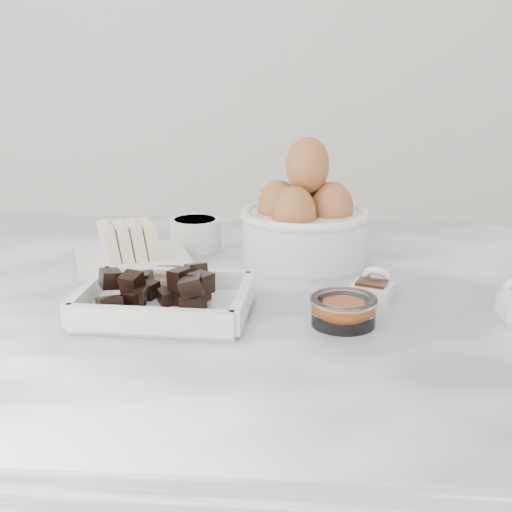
% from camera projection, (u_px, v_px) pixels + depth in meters
% --- Properties ---
extents(marble_slab, '(1.20, 0.80, 0.04)m').
position_uv_depth(marble_slab, '(239.00, 307.00, 0.91)').
color(marble_slab, white).
rests_on(marble_slab, cabinet).
extents(chocolate_dish, '(0.20, 0.16, 0.05)m').
position_uv_depth(chocolate_dish, '(165.00, 297.00, 0.83)').
color(chocolate_dish, white).
rests_on(chocolate_dish, marble_slab).
extents(butter_plate, '(0.20, 0.20, 0.06)m').
position_uv_depth(butter_plate, '(131.00, 251.00, 1.01)').
color(butter_plate, white).
rests_on(butter_plate, marble_slab).
extents(sugar_ramekin, '(0.08, 0.08, 0.05)m').
position_uv_depth(sugar_ramekin, '(195.00, 232.00, 1.09)').
color(sugar_ramekin, white).
rests_on(sugar_ramekin, marble_slab).
extents(egg_bowl, '(0.19, 0.19, 0.18)m').
position_uv_depth(egg_bowl, '(305.00, 221.00, 1.03)').
color(egg_bowl, white).
rests_on(egg_bowl, marble_slab).
extents(honey_bowl, '(0.07, 0.07, 0.03)m').
position_uv_depth(honey_bowl, '(167.00, 284.00, 0.89)').
color(honey_bowl, white).
rests_on(honey_bowl, marble_slab).
extents(zest_bowl, '(0.08, 0.08, 0.03)m').
position_uv_depth(zest_bowl, '(343.00, 309.00, 0.80)').
color(zest_bowl, white).
rests_on(zest_bowl, marble_slab).
extents(vanilla_spoon, '(0.06, 0.07, 0.04)m').
position_uv_depth(vanilla_spoon, '(373.00, 287.00, 0.89)').
color(vanilla_spoon, white).
rests_on(vanilla_spoon, marble_slab).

